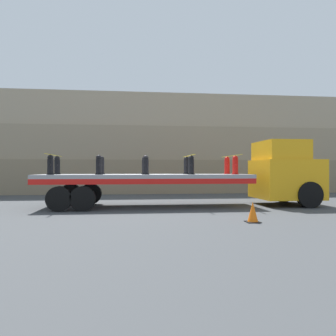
{
  "coord_description": "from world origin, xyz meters",
  "views": [
    {
      "loc": [
        -0.55,
        -13.32,
        1.52
      ],
      "look_at": [
        0.94,
        0.0,
        1.58
      ],
      "focal_mm": 35.0,
      "sensor_mm": 36.0,
      "label": 1
    }
  ],
  "objects": [
    {
      "name": "ground_plane",
      "position": [
        0.0,
        0.0,
        0.0
      ],
      "size": [
        120.0,
        120.0,
        0.0
      ],
      "primitive_type": "plane",
      "color": "#3F4244"
    },
    {
      "name": "rock_cliff",
      "position": [
        0.0,
        8.41,
        3.18
      ],
      "size": [
        60.0,
        3.3,
        6.35
      ],
      "color": "#84755B",
      "rests_on": "ground_plane"
    },
    {
      "name": "truck_cab",
      "position": [
        6.04,
        0.0,
        1.36
      ],
      "size": [
        2.44,
        2.57,
        2.72
      ],
      "color": "orange",
      "rests_on": "ground_plane"
    },
    {
      "name": "flatbed_trailer",
      "position": [
        -0.61,
        0.0,
        1.06
      ],
      "size": [
        8.39,
        2.66,
        1.32
      ],
      "color": "gray",
      "rests_on": "ground_plane"
    },
    {
      "name": "fire_hydrant_black_near_0",
      "position": [
        -3.59,
        -0.57,
        1.68
      ],
      "size": [
        0.28,
        0.45,
        0.76
      ],
      "color": "black",
      "rests_on": "flatbed_trailer"
    },
    {
      "name": "fire_hydrant_black_far_0",
      "position": [
        -3.59,
        0.57,
        1.68
      ],
      "size": [
        0.28,
        0.45,
        0.76
      ],
      "color": "black",
      "rests_on": "flatbed_trailer"
    },
    {
      "name": "fire_hydrant_black_near_1",
      "position": [
        -1.8,
        -0.57,
        1.68
      ],
      "size": [
        0.28,
        0.45,
        0.76
      ],
      "color": "black",
      "rests_on": "flatbed_trailer"
    },
    {
      "name": "fire_hydrant_black_far_1",
      "position": [
        -1.8,
        0.57,
        1.68
      ],
      "size": [
        0.28,
        0.45,
        0.76
      ],
      "color": "black",
      "rests_on": "flatbed_trailer"
    },
    {
      "name": "fire_hydrant_black_near_2",
      "position": [
        0.0,
        -0.57,
        1.68
      ],
      "size": [
        0.28,
        0.45,
        0.76
      ],
      "color": "black",
      "rests_on": "flatbed_trailer"
    },
    {
      "name": "fire_hydrant_black_far_2",
      "position": [
        0.0,
        0.57,
        1.68
      ],
      "size": [
        0.28,
        0.45,
        0.76
      ],
      "color": "black",
      "rests_on": "flatbed_trailer"
    },
    {
      "name": "fire_hydrant_black_near_3",
      "position": [
        1.8,
        -0.57,
        1.68
      ],
      "size": [
        0.28,
        0.45,
        0.76
      ],
      "color": "black",
      "rests_on": "flatbed_trailer"
    },
    {
      "name": "fire_hydrant_black_far_3",
      "position": [
        1.8,
        0.57,
        1.68
      ],
      "size": [
        0.28,
        0.45,
        0.76
      ],
      "color": "black",
      "rests_on": "flatbed_trailer"
    },
    {
      "name": "fire_hydrant_red_near_4",
      "position": [
        3.59,
        -0.57,
        1.68
      ],
      "size": [
        0.28,
        0.45,
        0.76
      ],
      "color": "red",
      "rests_on": "flatbed_trailer"
    },
    {
      "name": "fire_hydrant_red_far_4",
      "position": [
        3.59,
        0.57,
        1.68
      ],
      "size": [
        0.28,
        0.45,
        0.76
      ],
      "color": "red",
      "rests_on": "flatbed_trailer"
    },
    {
      "name": "cargo_strap_rear",
      "position": [
        -3.59,
        0.0,
        2.08
      ],
      "size": [
        0.05,
        2.77,
        0.01
      ],
      "color": "yellow",
      "rests_on": "fire_hydrant_black_near_0"
    },
    {
      "name": "cargo_strap_middle",
      "position": [
        1.8,
        0.0,
        2.08
      ],
      "size": [
        0.05,
        2.77,
        0.01
      ],
      "color": "yellow",
      "rests_on": "fire_hydrant_black_near_3"
    },
    {
      "name": "cargo_strap_front",
      "position": [
        3.59,
        0.0,
        2.08
      ],
      "size": [
        0.05,
        2.77,
        0.01
      ],
      "color": "yellow",
      "rests_on": "fire_hydrant_red_near_4"
    },
    {
      "name": "traffic_cone",
      "position": [
        2.91,
        -4.27,
        0.29
      ],
      "size": [
        0.39,
        0.39,
        0.59
      ],
      "color": "black",
      "rests_on": "ground_plane"
    }
  ]
}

